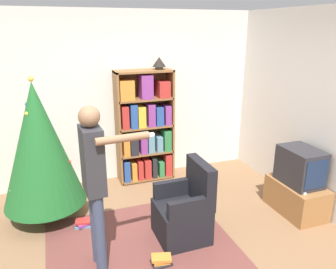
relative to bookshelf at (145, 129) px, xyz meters
name	(u,v)px	position (x,y,z in m)	size (l,w,h in m)	color
ground_plane	(168,258)	(-0.32, -1.95, -0.84)	(14.00, 14.00, 0.00)	#846042
wall_back	(119,98)	(-0.32, 0.25, 0.46)	(8.00, 0.10, 2.60)	silver
area_rug	(143,250)	(-0.53, -1.73, -0.84)	(2.04, 1.88, 0.01)	brown
bookshelf	(145,129)	(0.00, 0.00, 0.00)	(0.87, 0.34, 1.74)	brown
tv_stand	(296,197)	(1.59, -1.64, -0.63)	(0.47, 0.77, 0.42)	#996638
television	(300,166)	(1.59, -1.64, -0.19)	(0.39, 0.55, 0.47)	#28282D
game_remote	(302,192)	(1.45, -1.87, -0.41)	(0.04, 0.12, 0.02)	white
christmas_tree	(39,146)	(-1.51, -0.67, 0.14)	(1.00, 1.00, 1.82)	#4C3323
armchair	(185,212)	(-0.01, -1.65, -0.52)	(0.57, 0.56, 0.92)	black
standing_person	(95,177)	(-1.00, -1.81, 0.16)	(0.65, 0.47, 1.69)	#38425B
table_lamp	(159,62)	(0.25, 0.01, 1.00)	(0.20, 0.20, 0.18)	#473828
book_pile_near_tree	(83,223)	(-1.10, -1.04, -0.80)	(0.22, 0.18, 0.08)	#5B899E
book_pile_by_chair	(161,260)	(-0.41, -2.01, -0.80)	(0.23, 0.19, 0.09)	#232328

